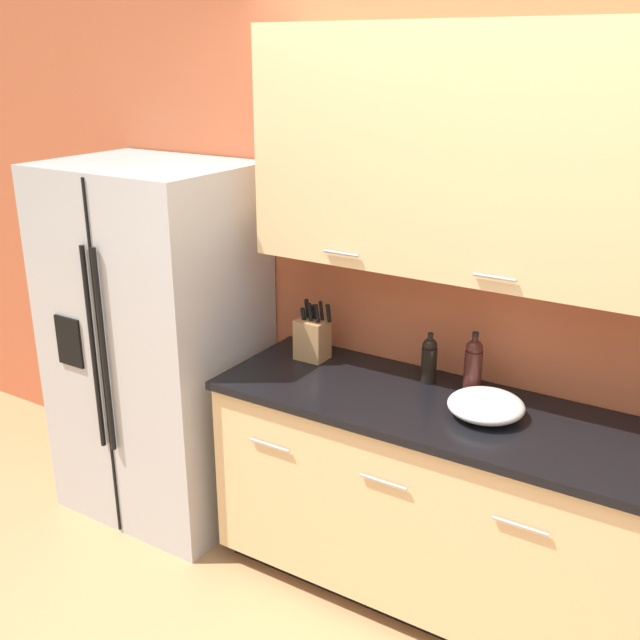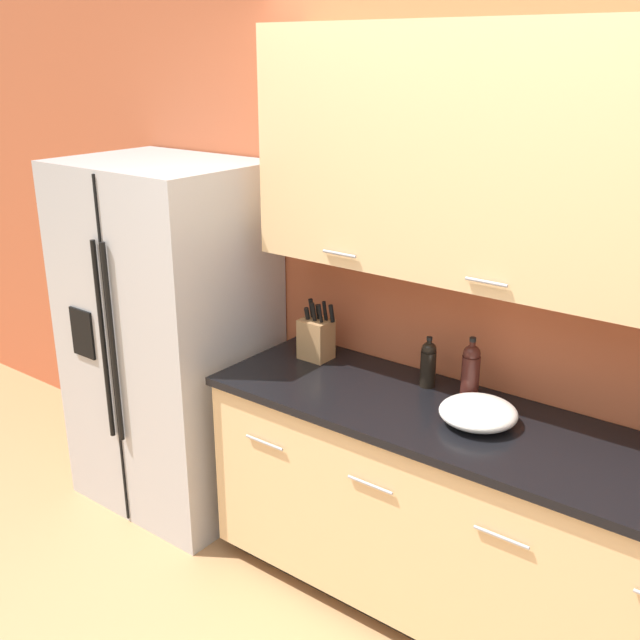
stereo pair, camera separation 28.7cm
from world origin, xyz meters
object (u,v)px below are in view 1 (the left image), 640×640
object	(u,v)px
refrigerator	(158,344)
mixing_bowl	(486,405)
wine_bottle	(473,366)
oil_bottle	(429,359)
knife_block	(312,338)

from	to	relation	value
refrigerator	mixing_bowl	distance (m)	1.68
wine_bottle	refrigerator	bearing A→B (deg)	-172.40
refrigerator	oil_bottle	xyz separation A→B (m)	(1.35, 0.22, 0.14)
refrigerator	oil_bottle	size ratio (longest dim) A/B	8.01
wine_bottle	oil_bottle	size ratio (longest dim) A/B	1.22
oil_bottle	mixing_bowl	distance (m)	0.37
knife_block	wine_bottle	size ratio (longest dim) A/B	1.04
oil_bottle	wine_bottle	bearing A→B (deg)	-3.84
refrigerator	knife_block	bearing A→B (deg)	12.51
refrigerator	wine_bottle	xyz separation A→B (m)	(1.55, 0.21, 0.16)
knife_block	mixing_bowl	distance (m)	0.89
wine_bottle	knife_block	bearing A→B (deg)	-177.68
refrigerator	wine_bottle	world-z (taller)	refrigerator
mixing_bowl	refrigerator	bearing A→B (deg)	-178.57
refrigerator	knife_block	xyz separation A→B (m)	(0.80, 0.18, 0.14)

